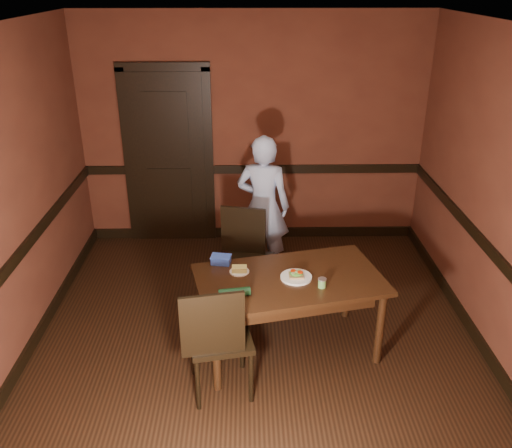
{
  "coord_description": "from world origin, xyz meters",
  "views": [
    {
      "loc": [
        -0.08,
        -3.93,
        3.03
      ],
      "look_at": [
        0.0,
        0.35,
        1.05
      ],
      "focal_mm": 38.0,
      "sensor_mm": 36.0,
      "label": 1
    }
  ],
  "objects_px": {
    "sandwich_plate": "(296,276)",
    "sauce_jar": "(322,283)",
    "cheese_saucer": "(239,270)",
    "food_tub": "(221,260)",
    "dining_table": "(288,314)",
    "chair_near": "(220,336)",
    "chair_far": "(248,261)",
    "person": "(263,206)"
  },
  "relations": [
    {
      "from": "chair_far",
      "to": "sandwich_plate",
      "type": "distance_m",
      "value": 0.88
    },
    {
      "from": "food_tub",
      "to": "chair_near",
      "type": "bearing_deg",
      "value": -78.91
    },
    {
      "from": "chair_far",
      "to": "sauce_jar",
      "type": "relative_size",
      "value": 12.0
    },
    {
      "from": "chair_far",
      "to": "cheese_saucer",
      "type": "distance_m",
      "value": 0.69
    },
    {
      "from": "sandwich_plate",
      "to": "food_tub",
      "type": "height_order",
      "value": "food_tub"
    },
    {
      "from": "sauce_jar",
      "to": "cheese_saucer",
      "type": "relative_size",
      "value": 0.48
    },
    {
      "from": "dining_table",
      "to": "sauce_jar",
      "type": "xyz_separation_m",
      "value": [
        0.25,
        -0.15,
        0.4
      ]
    },
    {
      "from": "cheese_saucer",
      "to": "dining_table",
      "type": "bearing_deg",
      "value": -13.58
    },
    {
      "from": "sauce_jar",
      "to": "person",
      "type": "bearing_deg",
      "value": 105.42
    },
    {
      "from": "dining_table",
      "to": "sauce_jar",
      "type": "height_order",
      "value": "sauce_jar"
    },
    {
      "from": "chair_far",
      "to": "food_tub",
      "type": "distance_m",
      "value": 0.6
    },
    {
      "from": "chair_far",
      "to": "sauce_jar",
      "type": "height_order",
      "value": "chair_far"
    },
    {
      "from": "person",
      "to": "sandwich_plate",
      "type": "height_order",
      "value": "person"
    },
    {
      "from": "chair_near",
      "to": "chair_far",
      "type": "bearing_deg",
      "value": -110.54
    },
    {
      "from": "chair_far",
      "to": "sauce_jar",
      "type": "distance_m",
      "value": 1.11
    },
    {
      "from": "sandwich_plate",
      "to": "food_tub",
      "type": "bearing_deg",
      "value": 157.47
    },
    {
      "from": "dining_table",
      "to": "person",
      "type": "relative_size",
      "value": 0.99
    },
    {
      "from": "sauce_jar",
      "to": "food_tub",
      "type": "bearing_deg",
      "value": 153.66
    },
    {
      "from": "dining_table",
      "to": "chair_near",
      "type": "xyz_separation_m",
      "value": [
        -0.57,
        -0.48,
        0.14
      ]
    },
    {
      "from": "sandwich_plate",
      "to": "sauce_jar",
      "type": "height_order",
      "value": "sauce_jar"
    },
    {
      "from": "food_tub",
      "to": "chair_far",
      "type": "bearing_deg",
      "value": 73.51
    },
    {
      "from": "chair_near",
      "to": "sandwich_plate",
      "type": "relative_size",
      "value": 3.81
    },
    {
      "from": "person",
      "to": "dining_table",
      "type": "bearing_deg",
      "value": 109.22
    },
    {
      "from": "chair_near",
      "to": "food_tub",
      "type": "relative_size",
      "value": 5.28
    },
    {
      "from": "chair_near",
      "to": "food_tub",
      "type": "xyz_separation_m",
      "value": [
        -0.02,
        0.74,
        0.26
      ]
    },
    {
      "from": "person",
      "to": "food_tub",
      "type": "height_order",
      "value": "person"
    },
    {
      "from": "chair_far",
      "to": "sandwich_plate",
      "type": "height_order",
      "value": "chair_far"
    },
    {
      "from": "chair_near",
      "to": "person",
      "type": "relative_size",
      "value": 0.64
    },
    {
      "from": "dining_table",
      "to": "sandwich_plate",
      "type": "height_order",
      "value": "sandwich_plate"
    },
    {
      "from": "sandwich_plate",
      "to": "sauce_jar",
      "type": "xyz_separation_m",
      "value": [
        0.2,
        -0.15,
        0.02
      ]
    },
    {
      "from": "sandwich_plate",
      "to": "dining_table",
      "type": "bearing_deg",
      "value": 174.47
    },
    {
      "from": "chair_near",
      "to": "sauce_jar",
      "type": "bearing_deg",
      "value": -168.18
    },
    {
      "from": "food_tub",
      "to": "sauce_jar",
      "type": "bearing_deg",
      "value": -16.47
    },
    {
      "from": "sauce_jar",
      "to": "dining_table",
      "type": "bearing_deg",
      "value": 148.59
    },
    {
      "from": "chair_far",
      "to": "sauce_jar",
      "type": "bearing_deg",
      "value": -43.37
    },
    {
      "from": "chair_near",
      "to": "cheese_saucer",
      "type": "xyz_separation_m",
      "value": [
        0.15,
        0.59,
        0.24
      ]
    },
    {
      "from": "dining_table",
      "to": "sandwich_plate",
      "type": "bearing_deg",
      "value": -18.34
    },
    {
      "from": "sauce_jar",
      "to": "cheese_saucer",
      "type": "xyz_separation_m",
      "value": [
        -0.67,
        0.25,
        -0.02
      ]
    },
    {
      "from": "chair_near",
      "to": "sandwich_plate",
      "type": "xyz_separation_m",
      "value": [
        0.62,
        0.48,
        0.24
      ]
    },
    {
      "from": "chair_far",
      "to": "chair_near",
      "type": "xyz_separation_m",
      "value": [
        -0.22,
        -1.22,
        0.02
      ]
    },
    {
      "from": "sandwich_plate",
      "to": "chair_near",
      "type": "bearing_deg",
      "value": -142.31
    },
    {
      "from": "chair_far",
      "to": "chair_near",
      "type": "height_order",
      "value": "chair_near"
    }
  ]
}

